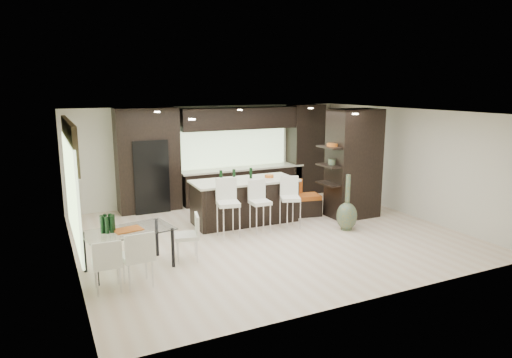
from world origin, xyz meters
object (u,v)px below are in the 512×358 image
kitchen_island (244,201)px  dining_table (129,250)px  chair_end (187,239)px  stool_right (290,208)px  chair_near (137,260)px  chair_far (107,267)px  stool_left (228,214)px  bench (293,206)px  floor_vase (347,202)px  stool_mid (260,212)px

kitchen_island → dining_table: 3.54m
chair_end → stool_right: bearing=-59.0°
stool_right → dining_table: size_ratio=0.63×
chair_near → kitchen_island: bearing=35.7°
stool_right → chair_far: 4.62m
stool_left → bench: size_ratio=0.75×
kitchen_island → floor_vase: bearing=-38.4°
floor_vase → stool_right: bearing=147.4°
kitchen_island → stool_mid: bearing=-88.7°
stool_left → kitchen_island: bearing=59.0°
bench → chair_far: 5.46m
kitchen_island → stool_left: size_ratio=2.43×
stool_mid → chair_far: 3.90m
dining_table → chair_far: size_ratio=1.87×
bench → chair_near: chair_near is taller
bench → dining_table: dining_table is taller
bench → chair_far: bearing=-141.6°
dining_table → chair_near: chair_near is taller
stool_left → chair_far: (-2.76, -1.63, -0.11)m
stool_right → bench: 1.02m
bench → dining_table: 4.72m
chair_near → chair_far: 0.48m
stool_right → chair_near: bearing=-135.7°
floor_vase → chair_end: bearing=-176.8°
chair_near → bench: bearing=25.7°
stool_left → dining_table: stool_left is taller
floor_vase → chair_near: size_ratio=1.46×
stool_mid → dining_table: 3.19m
kitchen_island → stool_right: (0.78, -0.86, -0.05)m
stool_mid → floor_vase: floor_vase is taller
stool_mid → dining_table: size_ratio=0.62×
kitchen_island → dining_table: bearing=-148.6°
stool_right → kitchen_island: bearing=153.0°
kitchen_island → chair_end: (-1.99, -1.77, -0.12)m
kitchen_island → chair_near: 3.96m
dining_table → stool_mid: bearing=6.3°
stool_right → floor_vase: bearing=-11.8°
stool_left → stool_mid: 0.78m
chair_near → chair_end: size_ratio=1.09×
stool_left → stool_right: stool_left is taller
stool_left → chair_near: (-2.28, -1.65, -0.08)m
floor_vase → dining_table: (-4.93, -0.21, -0.28)m
bench → stool_right: bearing=-112.6°
bench → chair_near: bearing=-139.0°
stool_right → chair_far: size_ratio=1.17×
floor_vase → chair_far: (-5.41, -0.95, -0.23)m
stool_left → stool_mid: stool_left is taller
stool_mid → chair_far: size_ratio=1.16×
kitchen_island → bench: 1.36m
stool_mid → dining_table: (-3.06, -0.91, -0.11)m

